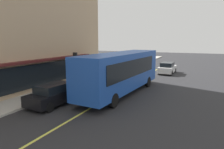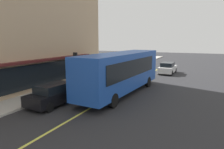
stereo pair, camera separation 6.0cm
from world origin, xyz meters
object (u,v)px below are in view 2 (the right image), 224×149
(pedestrian_near_storefront, at_px, (75,71))
(bus, at_px, (122,71))
(car_navy, at_px, (114,73))
(car_black, at_px, (55,94))
(car_white, at_px, (168,68))
(traffic_light, at_px, (76,61))

(pedestrian_near_storefront, bearing_deg, bus, -110.20)
(bus, distance_m, pedestrian_near_storefront, 6.99)
(car_navy, xyz_separation_m, pedestrian_near_storefront, (-2.95, 3.38, 0.46))
(car_black, bearing_deg, car_navy, -0.45)
(bus, xyz_separation_m, car_white, (12.46, -1.65, -1.24))
(bus, height_order, car_navy, bus)
(car_black, bearing_deg, bus, -34.20)
(bus, height_order, car_black, bus)
(bus, relative_size, car_navy, 2.59)
(traffic_light, relative_size, car_black, 0.73)
(car_white, xyz_separation_m, pedestrian_near_storefront, (-10.06, 8.17, 0.46))
(bus, height_order, traffic_light, bus)
(bus, relative_size, traffic_light, 3.52)
(traffic_light, bearing_deg, bus, -98.68)
(car_navy, relative_size, pedestrian_near_storefront, 2.48)
(traffic_light, xyz_separation_m, car_navy, (4.54, -2.13, -1.79))
(traffic_light, height_order, car_navy, traffic_light)
(car_black, distance_m, pedestrian_near_storefront, 7.88)
(car_black, bearing_deg, pedestrian_near_storefront, 24.83)
(traffic_light, bearing_deg, car_navy, -25.13)
(bus, relative_size, pedestrian_near_storefront, 6.43)
(car_white, bearing_deg, car_black, 164.19)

